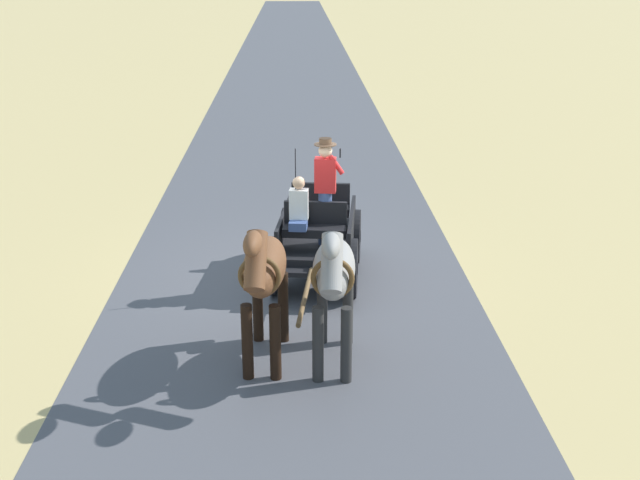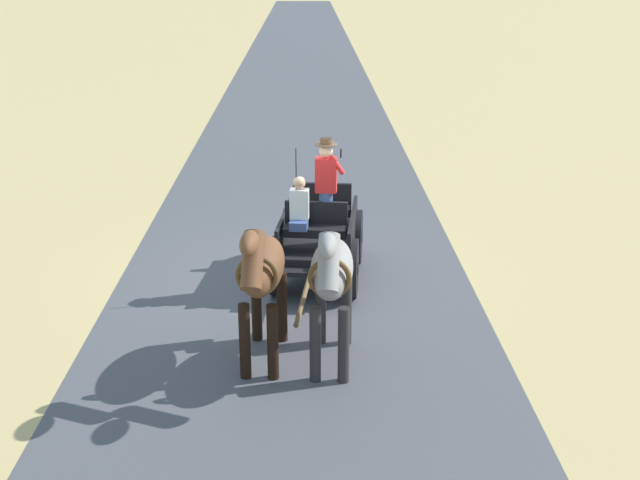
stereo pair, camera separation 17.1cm
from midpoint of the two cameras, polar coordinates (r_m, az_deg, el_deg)
ground_plane at (r=13.94m, az=-1.47°, el=-2.43°), size 200.00×200.00×0.00m
road_surface at (r=13.94m, az=-1.47°, el=-2.42°), size 5.96×160.00×0.01m
horse_drawn_carriage at (r=13.48m, az=0.25°, el=0.48°), size 1.67×4.52×2.50m
horse_near_side at (r=10.44m, az=1.29°, el=-2.47°), size 0.69×2.14×2.21m
horse_off_side at (r=10.54m, az=-3.70°, el=-2.29°), size 0.69×2.14×2.21m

